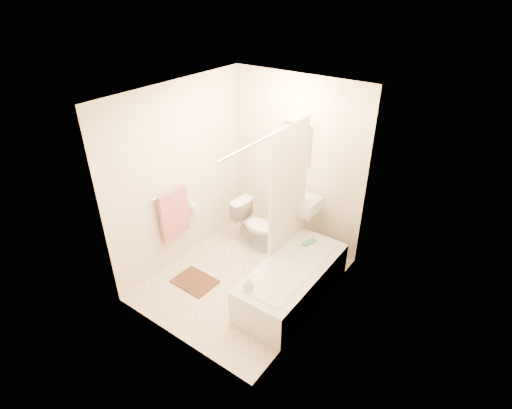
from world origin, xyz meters
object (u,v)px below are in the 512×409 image
Objects in this scene: sink at (300,222)px; bathtub at (292,281)px; toilet at (255,225)px; bath_mat at (195,281)px; soap_bottle at (249,284)px.

sink is 0.60× the size of bathtub.
toilet reaches higher than bath_mat.
bathtub is at bearing -115.46° from toilet.
soap_bottle reaches higher than bath_mat.
sink is at bearing 98.76° from soap_bottle.
bathtub is (1.00, -0.61, -0.10)m from toilet.
toilet is 0.66m from sink.
toilet is 3.90× the size of soap_bottle.
bathtub is at bearing 73.60° from soap_bottle.
sink is at bearing 115.82° from bathtub.
soap_bottle is at bearing -140.80° from toilet.
toilet is 1.18m from bath_mat.
toilet is 1.25× the size of bath_mat.
bath_mat is at bearing -116.26° from sink.
toilet is 1.50m from soap_bottle.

